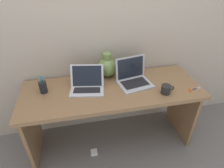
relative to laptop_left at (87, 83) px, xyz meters
name	(u,v)px	position (x,y,z in m)	size (l,w,h in m)	color
ground_plane	(112,139)	(0.22, -0.05, -0.77)	(6.00, 6.00, 0.00)	slate
back_wall	(105,26)	(0.22, 0.29, 0.43)	(4.40, 0.04, 2.40)	#BCAD99
desk	(112,100)	(0.22, -0.05, -0.20)	(1.68, 0.60, 0.72)	olive
laptop_left	(87,83)	(0.00, 0.00, 0.00)	(0.34, 0.28, 0.21)	silver
laptop_right	(133,76)	(0.44, 0.02, 0.01)	(0.35, 0.30, 0.24)	#B2B2B7
green_vase	(107,66)	(0.22, 0.19, 0.05)	(0.20, 0.20, 0.25)	#75934C
coffee_mug	(166,89)	(0.68, -0.22, -0.02)	(0.12, 0.09, 0.08)	black
pen_cup	(43,87)	(-0.39, 0.02, 0.00)	(0.07, 0.07, 0.17)	black
scissors	(192,90)	(0.95, -0.23, -0.05)	(0.15, 0.06, 0.01)	#B7B7BC
power_brick	(94,152)	(0.00, -0.19, -0.76)	(0.07, 0.07, 0.03)	white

